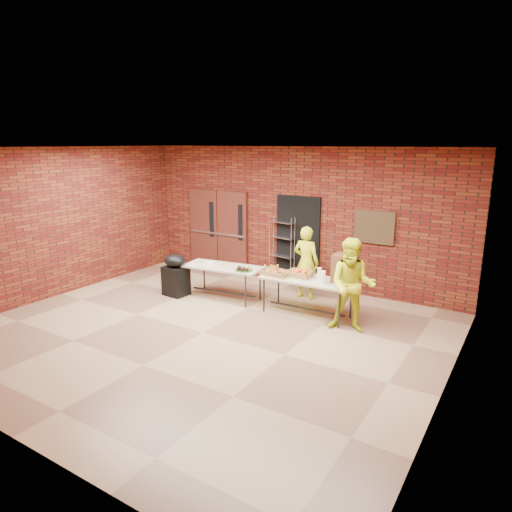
{
  "coord_description": "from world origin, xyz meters",
  "views": [
    {
      "loc": [
        4.8,
        -5.89,
        3.29
      ],
      "look_at": [
        0.24,
        1.4,
        1.14
      ],
      "focal_mm": 32.0,
      "sensor_mm": 36.0,
      "label": 1
    }
  ],
  "objects_px": {
    "coffee_dispenser": "(345,269)",
    "covered_grill": "(176,275)",
    "volunteer_woman": "(306,262)",
    "table_right": "(307,282)",
    "wire_rack": "(282,250)",
    "table_left": "(223,269)",
    "volunteer_man": "(352,285)"
  },
  "relations": [
    {
      "from": "coffee_dispenser",
      "to": "covered_grill",
      "type": "xyz_separation_m",
      "value": [
        -3.65,
        -0.61,
        -0.54
      ]
    },
    {
      "from": "table_right",
      "to": "coffee_dispenser",
      "type": "distance_m",
      "value": 0.78
    },
    {
      "from": "covered_grill",
      "to": "volunteer_woman",
      "type": "relative_size",
      "value": 0.58
    },
    {
      "from": "wire_rack",
      "to": "covered_grill",
      "type": "relative_size",
      "value": 1.75
    },
    {
      "from": "coffee_dispenser",
      "to": "table_right",
      "type": "bearing_deg",
      "value": -166.97
    },
    {
      "from": "coffee_dispenser",
      "to": "volunteer_man",
      "type": "distance_m",
      "value": 0.56
    },
    {
      "from": "wire_rack",
      "to": "volunteer_woman",
      "type": "height_order",
      "value": "wire_rack"
    },
    {
      "from": "table_right",
      "to": "volunteer_man",
      "type": "relative_size",
      "value": 1.07
    },
    {
      "from": "wire_rack",
      "to": "table_right",
      "type": "relative_size",
      "value": 0.89
    },
    {
      "from": "table_left",
      "to": "volunteer_man",
      "type": "xyz_separation_m",
      "value": [
        2.99,
        -0.26,
        0.2
      ]
    },
    {
      "from": "wire_rack",
      "to": "volunteer_woman",
      "type": "xyz_separation_m",
      "value": [
        0.95,
        -0.65,
        -0.02
      ]
    },
    {
      "from": "volunteer_woman",
      "to": "wire_rack",
      "type": "bearing_deg",
      "value": -33.38
    },
    {
      "from": "covered_grill",
      "to": "coffee_dispenser",
      "type": "bearing_deg",
      "value": 14.28
    },
    {
      "from": "volunteer_woman",
      "to": "table_right",
      "type": "bearing_deg",
      "value": 118.21
    },
    {
      "from": "covered_grill",
      "to": "volunteer_woman",
      "type": "bearing_deg",
      "value": 33.16
    },
    {
      "from": "table_left",
      "to": "covered_grill",
      "type": "distance_m",
      "value": 1.08
    },
    {
      "from": "table_left",
      "to": "volunteer_woman",
      "type": "relative_size",
      "value": 1.13
    },
    {
      "from": "table_right",
      "to": "volunteer_woman",
      "type": "relative_size",
      "value": 1.15
    },
    {
      "from": "table_right",
      "to": "table_left",
      "type": "bearing_deg",
      "value": 178.43
    },
    {
      "from": "table_left",
      "to": "wire_rack",
      "type": "bearing_deg",
      "value": 62.56
    },
    {
      "from": "table_right",
      "to": "coffee_dispenser",
      "type": "relative_size",
      "value": 3.4
    },
    {
      "from": "table_left",
      "to": "table_right",
      "type": "bearing_deg",
      "value": -6.84
    },
    {
      "from": "table_right",
      "to": "coffee_dispenser",
      "type": "xyz_separation_m",
      "value": [
        0.68,
        0.16,
        0.33
      ]
    },
    {
      "from": "table_right",
      "to": "covered_grill",
      "type": "distance_m",
      "value": 3.01
    },
    {
      "from": "covered_grill",
      "to": "volunteer_man",
      "type": "height_order",
      "value": "volunteer_man"
    },
    {
      "from": "table_right",
      "to": "covered_grill",
      "type": "height_order",
      "value": "covered_grill"
    },
    {
      "from": "covered_grill",
      "to": "volunteer_man",
      "type": "distance_m",
      "value": 3.99
    },
    {
      "from": "volunteer_man",
      "to": "table_right",
      "type": "bearing_deg",
      "value": 151.23
    },
    {
      "from": "table_right",
      "to": "covered_grill",
      "type": "xyz_separation_m",
      "value": [
        -2.97,
        -0.45,
        -0.21
      ]
    },
    {
      "from": "table_right",
      "to": "volunteer_man",
      "type": "height_order",
      "value": "volunteer_man"
    },
    {
      "from": "table_left",
      "to": "volunteer_woman",
      "type": "xyz_separation_m",
      "value": [
        1.53,
        0.91,
        0.15
      ]
    },
    {
      "from": "wire_rack",
      "to": "volunteer_man",
      "type": "bearing_deg",
      "value": -26.92
    }
  ]
}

